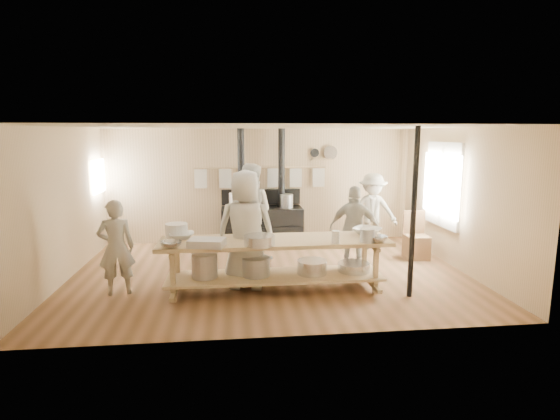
{
  "coord_description": "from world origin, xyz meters",
  "views": [
    {
      "loc": [
        -0.64,
        -7.53,
        2.48
      ],
      "look_at": [
        0.2,
        0.2,
        1.12
      ],
      "focal_mm": 28.0,
      "sensor_mm": 36.0,
      "label": 1
    }
  ],
  "objects": [
    {
      "name": "mixing_bowl_large",
      "position": [
        -0.26,
        -1.23,
        0.92
      ],
      "size": [
        0.56,
        0.56,
        0.15
      ],
      "primitive_type": "cylinder",
      "rotation": [
        0.0,
        0.0,
        -0.25
      ],
      "color": "silver",
      "rests_on": "prep_table"
    },
    {
      "name": "room_shell",
      "position": [
        0.0,
        0.0,
        1.62
      ],
      "size": [
        7.0,
        7.0,
        7.0
      ],
      "color": "tan",
      "rests_on": "ground"
    },
    {
      "name": "bowl_white_a",
      "position": [
        -1.46,
        -0.69,
        0.9
      ],
      "size": [
        0.41,
        0.41,
        0.1
      ],
      "primitive_type": "imported",
      "rotation": [
        0.0,
        0.0,
        0.05
      ],
      "color": "white",
      "rests_on": "prep_table"
    },
    {
      "name": "bowl_steel_a",
      "position": [
        -1.55,
        -1.23,
        0.9
      ],
      "size": [
        0.43,
        0.43,
        0.1
      ],
      "primitive_type": "imported",
      "rotation": [
        0.0,
        0.0,
        0.86
      ],
      "color": "silver",
      "rests_on": "prep_table"
    },
    {
      "name": "bowl_steel_b",
      "position": [
        1.55,
        -1.23,
        0.9
      ],
      "size": [
        0.42,
        0.42,
        0.09
      ],
      "primitive_type": "imported",
      "rotation": [
        0.0,
        0.0,
        3.69
      ],
      "color": "silver",
      "rests_on": "prep_table"
    },
    {
      "name": "bucket_galv",
      "position": [
        1.39,
        -1.23,
        0.95
      ],
      "size": [
        0.26,
        0.26,
        0.21
      ],
      "primitive_type": "cylinder",
      "rotation": [
        0.0,
        0.0,
        -0.15
      ],
      "color": "gray",
      "rests_on": "prep_table"
    },
    {
      "name": "cook_by_window",
      "position": [
        2.35,
        1.5,
        0.83
      ],
      "size": [
        1.16,
        0.8,
        1.65
      ],
      "primitive_type": "imported",
      "rotation": [
        0.0,
        0.0,
        -0.18
      ],
      "color": "#AFAC9B",
      "rests_on": "ground"
    },
    {
      "name": "cook_center",
      "position": [
        -0.45,
        -0.69,
        0.97
      ],
      "size": [
        1.04,
        0.77,
        1.93
      ],
      "primitive_type": "imported",
      "rotation": [
        0.0,
        0.0,
        2.96
      ],
      "color": "#AFAC9B",
      "rests_on": "ground"
    },
    {
      "name": "left_opening",
      "position": [
        -3.45,
        2.0,
        1.6
      ],
      "size": [
        0.0,
        0.9,
        0.9
      ],
      "color": "white",
      "rests_on": "ground"
    },
    {
      "name": "towel_rail",
      "position": [
        0.0,
        2.4,
        1.56
      ],
      "size": [
        3.0,
        0.04,
        0.47
      ],
      "color": "tan",
      "rests_on": "ground"
    },
    {
      "name": "prep_table",
      "position": [
        -0.01,
        -0.9,
        0.52
      ],
      "size": [
        3.6,
        0.9,
        0.85
      ],
      "color": "tan",
      "rests_on": "ground"
    },
    {
      "name": "ground",
      "position": [
        0.0,
        0.0,
        0.0
      ],
      "size": [
        7.0,
        7.0,
        0.0
      ],
      "primitive_type": "plane",
      "color": "brown",
      "rests_on": "ground"
    },
    {
      "name": "pitcher",
      "position": [
        0.89,
        -1.23,
        0.94
      ],
      "size": [
        0.13,
        0.13,
        0.19
      ],
      "primitive_type": "cylinder",
      "rotation": [
        0.0,
        0.0,
        0.12
      ],
      "color": "white",
      "rests_on": "prep_table"
    },
    {
      "name": "bowl_white_b",
      "position": [
        1.55,
        -0.71,
        0.9
      ],
      "size": [
        0.62,
        0.62,
        0.11
      ],
      "primitive_type": "imported",
      "rotation": [
        0.0,
        0.0,
        2.39
      ],
      "color": "white",
      "rests_on": "prep_table"
    },
    {
      "name": "window_right",
      "position": [
        3.47,
        0.6,
        1.5
      ],
      "size": [
        0.09,
        1.5,
        1.65
      ],
      "color": "beige",
      "rests_on": "ground"
    },
    {
      "name": "deep_bowl_enamel",
      "position": [
        -1.55,
        -0.57,
        0.96
      ],
      "size": [
        0.45,
        0.45,
        0.22
      ],
      "primitive_type": "cylinder",
      "rotation": [
        0.0,
        0.0,
        0.36
      ],
      "color": "white",
      "rests_on": "prep_table"
    },
    {
      "name": "cook_far_left",
      "position": [
        -2.45,
        -0.76,
        0.75
      ],
      "size": [
        0.61,
        0.47,
        1.5
      ],
      "primitive_type": "imported",
      "rotation": [
        0.0,
        0.0,
        3.36
      ],
      "color": "#AFAC9B",
      "rests_on": "ground"
    },
    {
      "name": "stove",
      "position": [
        -0.01,
        2.12,
        0.52
      ],
      "size": [
        1.9,
        0.75,
        2.6
      ],
      "color": "black",
      "rests_on": "ground"
    },
    {
      "name": "support_post",
      "position": [
        2.05,
        -1.35,
        1.3
      ],
      "size": [
        0.08,
        0.08,
        2.6
      ],
      "primitive_type": "cylinder",
      "color": "black",
      "rests_on": "ground"
    },
    {
      "name": "roasting_pan",
      "position": [
        -1.04,
        -1.23,
        0.91
      ],
      "size": [
        0.57,
        0.45,
        0.11
      ],
      "primitive_type": "cube",
      "rotation": [
        0.0,
        0.0,
        -0.22
      ],
      "color": "#B2B2B7",
      "rests_on": "prep_table"
    },
    {
      "name": "back_wall_shelf",
      "position": [
        1.46,
        2.43,
        2.0
      ],
      "size": [
        0.63,
        0.14,
        0.32
      ],
      "color": "tan",
      "rests_on": "ground"
    },
    {
      "name": "cook_right",
      "position": [
        1.57,
        0.1,
        0.78
      ],
      "size": [
        0.98,
        0.66,
        1.55
      ],
      "primitive_type": "imported",
      "rotation": [
        0.0,
        0.0,
        2.81
      ],
      "color": "#AFAC9B",
      "rests_on": "ground"
    },
    {
      "name": "chair",
      "position": [
        3.01,
        0.66,
        0.28
      ],
      "size": [
        0.47,
        0.47,
        0.95
      ],
      "rotation": [
        0.0,
        0.0,
        -0.05
      ],
      "color": "brown",
      "rests_on": "ground"
    },
    {
      "name": "cook_left",
      "position": [
        -0.32,
        0.89,
        0.96
      ],
      "size": [
        1.14,
        1.02,
        1.93
      ],
      "primitive_type": "imported",
      "rotation": [
        0.0,
        0.0,
        2.77
      ],
      "color": "#AFAC9B",
      "rests_on": "ground"
    }
  ]
}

